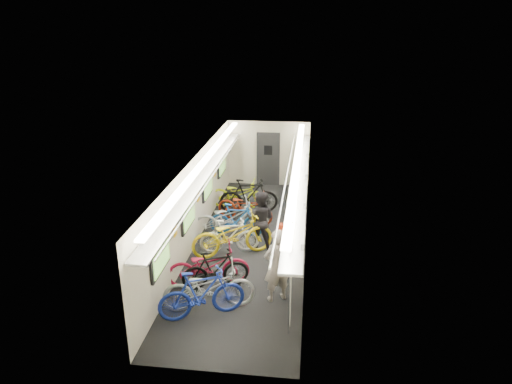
% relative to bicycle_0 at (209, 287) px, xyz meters
% --- Properties ---
extents(train_car_shell, '(10.00, 10.00, 10.00)m').
position_rel_bicycle_0_xyz_m(train_car_shell, '(0.11, 3.86, 1.15)').
color(train_car_shell, black).
rests_on(train_car_shell, ground).
extents(bicycle_0, '(2.06, 1.19, 1.02)m').
position_rel_bicycle_0_xyz_m(bicycle_0, '(0.00, 0.00, 0.00)').
color(bicycle_0, '#9C9CA0').
rests_on(bicycle_0, ground).
extents(bicycle_1, '(1.85, 1.19, 1.08)m').
position_rel_bicycle_0_xyz_m(bicycle_1, '(-0.08, -0.30, 0.03)').
color(bicycle_1, '#1B31A6').
rests_on(bicycle_1, ground).
extents(bicycle_2, '(1.99, 1.14, 0.99)m').
position_rel_bicycle_0_xyz_m(bicycle_2, '(-0.21, 0.91, -0.02)').
color(bicycle_2, maroon).
rests_on(bicycle_2, ground).
extents(bicycle_3, '(1.59, 0.94, 0.92)m').
position_rel_bicycle_0_xyz_m(bicycle_3, '(-0.03, 0.83, -0.05)').
color(bicycle_3, black).
rests_on(bicycle_3, ground).
extents(bicycle_4, '(2.27, 1.57, 1.13)m').
position_rel_bicycle_0_xyz_m(bicycle_4, '(0.09, 2.44, 0.05)').
color(bicycle_4, yellow).
rests_on(bicycle_4, ground).
extents(bicycle_5, '(1.62, 0.78, 0.94)m').
position_rel_bicycle_0_xyz_m(bicycle_5, '(-0.02, 2.56, -0.04)').
color(bicycle_5, white).
rests_on(bicycle_5, ground).
extents(bicycle_6, '(2.15, 1.36, 1.07)m').
position_rel_bicycle_0_xyz_m(bicycle_6, '(-0.22, 3.59, 0.02)').
color(bicycle_6, '#9C9DA0').
rests_on(bicycle_6, ground).
extents(bicycle_7, '(1.60, 0.53, 0.95)m').
position_rel_bicycle_0_xyz_m(bicycle_7, '(0.00, 3.63, -0.04)').
color(bicycle_7, '#1C5BAA').
rests_on(bicycle_7, ground).
extents(bicycle_8, '(1.94, 1.17, 0.96)m').
position_rel_bicycle_0_xyz_m(bicycle_8, '(0.10, 4.60, -0.03)').
color(bicycle_8, maroon).
rests_on(bicycle_8, ground).
extents(bicycle_9, '(1.93, 0.82, 1.12)m').
position_rel_bicycle_0_xyz_m(bicycle_9, '(0.12, 5.33, 0.05)').
color(bicycle_9, black).
rests_on(bicycle_9, ground).
extents(bicycle_10, '(1.87, 0.72, 0.97)m').
position_rel_bicycle_0_xyz_m(bicycle_10, '(-0.27, 5.69, -0.03)').
color(bicycle_10, '#C2D313').
rests_on(bicycle_10, ground).
extents(passenger_near, '(0.73, 0.66, 1.68)m').
position_rel_bicycle_0_xyz_m(passenger_near, '(1.38, 0.51, 0.33)').
color(passenger_near, gray).
rests_on(passenger_near, ground).
extents(passenger_mid, '(0.86, 0.72, 1.60)m').
position_rel_bicycle_0_xyz_m(passenger_mid, '(0.75, 2.98, 0.29)').
color(passenger_mid, black).
rests_on(passenger_mid, ground).
extents(backpack, '(0.29, 0.22, 0.38)m').
position_rel_bicycle_0_xyz_m(backpack, '(1.49, 1.23, 0.77)').
color(backpack, red).
rests_on(backpack, passenger_near).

